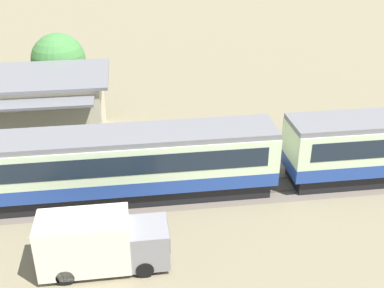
% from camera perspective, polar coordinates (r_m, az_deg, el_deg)
% --- Properties ---
extents(passenger_train, '(54.16, 3.00, 3.97)m').
position_cam_1_polar(passenger_train, '(26.38, -8.22, -2.17)').
color(passenger_train, '#234293').
rests_on(passenger_train, ground_plane).
extents(railway_track, '(117.84, 3.60, 0.04)m').
position_cam_1_polar(railway_track, '(27.64, -12.55, -6.43)').
color(railway_track, '#665B51').
rests_on(railway_track, ground_plane).
extents(delivery_truck_grey, '(5.73, 2.08, 2.70)m').
position_cam_1_polar(delivery_truck_grey, '(22.14, -10.87, -11.40)').
color(delivery_truck_grey, gray).
rests_on(delivery_truck_grey, ground_plane).
extents(yard_tree_1, '(4.08, 4.08, 6.16)m').
position_cam_1_polar(yard_tree_1, '(38.15, -15.52, 9.50)').
color(yard_tree_1, brown).
rests_on(yard_tree_1, ground_plane).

